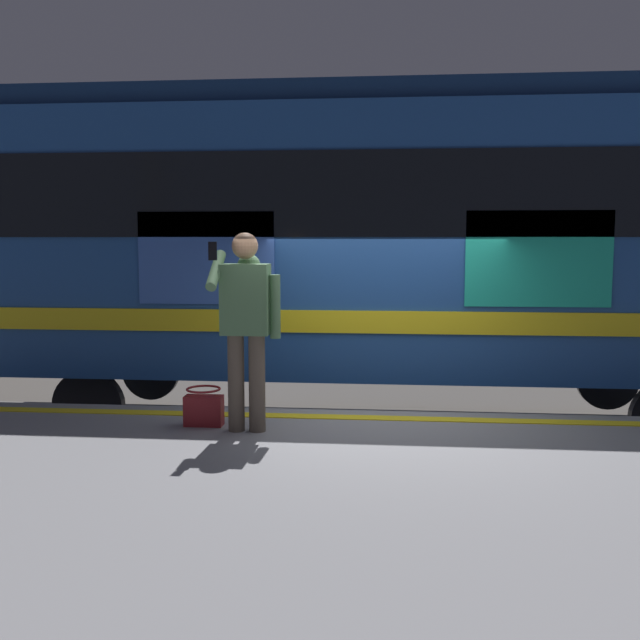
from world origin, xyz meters
TOP-DOWN VIEW (x-y plane):
  - ground_plane at (0.00, 0.00)m, footprint 24.69×24.69m
  - platform at (0.00, 2.06)m, footprint 13.97×4.13m
  - safety_line at (0.00, 0.30)m, footprint 13.69×0.16m
  - track_rail_near at (0.00, -1.51)m, footprint 18.15×0.08m
  - track_rail_far at (0.00, -2.95)m, footprint 18.15×0.08m
  - train_carriage at (0.17, -2.22)m, footprint 9.95×2.79m
  - passenger at (1.15, 0.83)m, footprint 0.57×0.55m
  - handbag at (1.56, 0.70)m, footprint 0.33×0.30m

SIDE VIEW (x-z plane):
  - ground_plane at x=0.00m, z-range 0.00..0.00m
  - track_rail_near at x=0.00m, z-range 0.00..0.16m
  - track_rail_far at x=0.00m, z-range 0.00..0.16m
  - platform at x=0.00m, z-range 0.00..0.87m
  - safety_line at x=0.00m, z-range 0.87..0.88m
  - handbag at x=1.56m, z-range 0.86..1.19m
  - passenger at x=1.15m, z-range 1.02..2.71m
  - train_carriage at x=0.17m, z-range 0.54..4.56m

